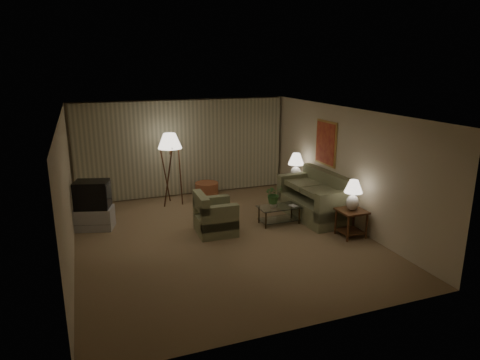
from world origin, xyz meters
The scene contains 16 objects.
ground centered at (0.00, 0.00, 0.00)m, with size 7.00×7.00×0.00m, color olive.
room_shell centered at (0.02, 1.51, 1.75)m, with size 6.04×7.02×2.72m.
sofa centered at (2.50, 0.46, 0.44)m, with size 2.07×1.17×0.88m.
armchair centered at (-0.04, 0.33, 0.37)m, with size 0.92×0.88×0.73m.
side_table_near centered at (2.65, -0.89, 0.41)m, with size 0.57×0.57×0.60m.
side_table_far centered at (2.65, 1.71, 0.40)m, with size 0.49×0.41×0.60m.
table_lamp_near centered at (2.65, -0.89, 1.00)m, with size 0.39×0.39×0.67m.
table_lamp_far centered at (2.65, 1.71, 1.04)m, with size 0.43×0.43×0.74m.
coffee_table centered at (1.53, 0.36, 0.27)m, with size 0.99×0.54×0.41m.
tv_cabinet centered at (-2.55, 1.53, 0.25)m, with size 0.94×0.73×0.50m, color #A0A0A2.
crt_tv centered at (-2.55, 1.53, 0.81)m, with size 0.84×0.70×0.62m, color black.
floor_lamp centered at (-0.53, 2.65, 1.00)m, with size 0.62×0.62×1.91m.
ottoman centered at (0.50, 2.89, 0.21)m, with size 0.64×0.64×0.43m, color #A25D37.
vase centered at (1.38, 0.36, 0.50)m, with size 0.15×0.15×0.16m, color white.
flowers centered at (1.38, 0.36, 0.80)m, with size 0.41×0.35×0.45m, color #3F7735.
book centered at (1.78, 0.26, 0.42)m, with size 0.15×0.21×0.02m, color olive.
Camera 1 is at (-2.64, -8.18, 3.65)m, focal length 32.00 mm.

